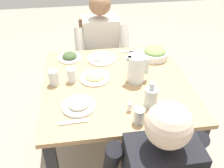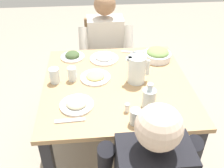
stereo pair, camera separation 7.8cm
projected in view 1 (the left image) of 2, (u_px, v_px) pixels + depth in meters
name	position (u px, v px, depth m)	size (l,w,h in m)	color
ground_plane	(115.00, 154.00, 2.18)	(8.00, 8.00, 0.00)	gray
dining_table	(116.00, 95.00, 1.81)	(0.99, 0.99, 0.76)	tan
chair_far	(100.00, 57.00, 2.59)	(0.40, 0.40, 0.86)	brown
diner_far	(102.00, 54.00, 2.34)	(0.48, 0.53, 1.15)	silver
water_pitcher	(136.00, 69.00, 1.70)	(0.16, 0.12, 0.19)	silver
salad_bowl	(155.00, 53.00, 1.99)	(0.21, 0.21, 0.09)	white
plate_fries	(95.00, 77.00, 1.76)	(0.21, 0.21, 0.04)	white
plate_dolmas	(70.00, 57.00, 1.99)	(0.18, 0.18, 0.05)	white
plate_beans	(79.00, 105.00, 1.52)	(0.20, 0.20, 0.04)	white
plate_yoghurt	(102.00, 58.00, 1.98)	(0.22, 0.22, 0.05)	white
water_glass_center	(54.00, 77.00, 1.69)	(0.07, 0.07, 0.10)	silver
water_glass_far_right	(139.00, 116.00, 1.39)	(0.06, 0.06, 0.09)	silver
water_glass_near_left	(72.00, 75.00, 1.72)	(0.06, 0.06, 0.10)	silver
oil_carafe	(151.00, 98.00, 1.51)	(0.08, 0.08, 0.16)	silver
salt_shaker	(130.00, 107.00, 1.48)	(0.03, 0.03, 0.05)	white
fork_near	(73.00, 122.00, 1.41)	(0.17, 0.03, 0.01)	silver
knife_near	(129.00, 52.00, 2.09)	(0.18, 0.02, 0.01)	silver
fork_far	(139.00, 51.00, 2.11)	(0.17, 0.03, 0.01)	silver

